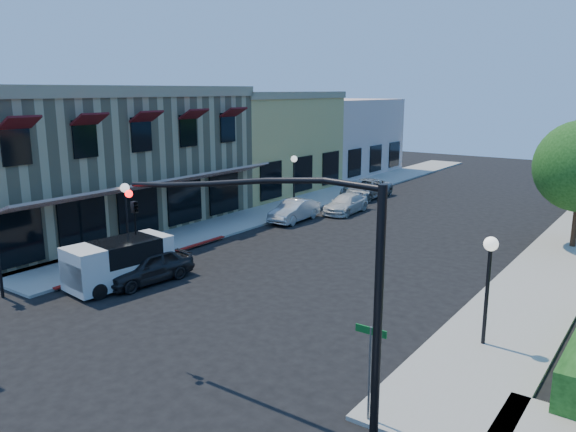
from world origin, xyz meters
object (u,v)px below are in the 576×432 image
Objects in this scene: lamppost_left_far at (294,168)px; parked_car_d at (366,189)px; signal_mast_arm at (296,257)px; parked_car_b at (294,211)px; street_name_sign at (370,359)px; lamppost_left_near at (126,201)px; parked_car_a at (147,266)px; parked_car_c at (346,204)px; white_van at (118,260)px; lamppost_right_near at (489,263)px.

parked_car_d is at bearing 69.29° from lamppost_left_far.
signal_mast_arm is 2.00× the size of parked_car_b.
lamppost_left_near is at bearing 160.07° from street_name_sign.
parked_car_c is (0.00, 16.64, -0.08)m from parked_car_a.
parked_car_a reaches higher than parked_car_c.
white_van is 1.10× the size of parked_car_b.
parked_car_b is at bearing 129.64° from street_name_sign.
street_name_sign reaches higher than parked_car_b.
signal_mast_arm reaches higher than lamppost_left_far.
parked_car_d is at bearing 99.89° from parked_car_a.
lamppost_left_near is 17.00m from lamppost_right_near.
signal_mast_arm is 21.31m from parked_car_b.
signal_mast_arm is 12.19m from white_van.
parked_car_a is (-12.30, 3.80, -1.02)m from street_name_sign.
street_name_sign is at bearing -60.97° from parked_car_d.
parked_car_c is at bearing 75.82° from lamppost_left_near.
street_name_sign is at bearing -19.93° from lamppost_left_near.
signal_mast_arm reaches higher than lamppost_left_near.
white_van is 1.10× the size of parked_car_a.
white_van is (3.08, -2.97, -1.66)m from lamppost_left_near.
lamppost_left_far is (0.00, 14.00, 0.00)m from lamppost_left_near.
parked_car_c is at bearing -74.43° from parked_car_d.
white_van reaches higher than parked_car_a.
parked_car_d is (0.00, 9.35, 0.03)m from parked_car_b.
lamppost_left_near is 14.00m from lamppost_left_far.
signal_mast_arm is 12.06m from parked_car_a.
signal_mast_arm is 25.07m from lamppost_left_far.
street_name_sign is 5.98m from lamppost_right_near.
lamppost_left_far is 16.55m from parked_car_a.
white_van is (-13.92, -2.97, -1.66)m from lamppost_right_near.
lamppost_right_near is at bearing -49.74° from parked_car_c.
lamppost_right_near is 14.33m from white_van.
lamppost_left_near is 0.87× the size of parked_car_c.
parked_car_d is (-13.70, 25.88, -1.01)m from street_name_sign.
parked_car_c is (1.40, 3.91, -0.06)m from parked_car_b.
street_name_sign is 25.48m from lamppost_left_far.
lamppost_right_near is (17.00, -14.00, 0.00)m from lamppost_left_far.
parked_car_a is 0.81× the size of parked_car_d.
parked_car_a is 0.97× the size of parked_car_c.
signal_mast_arm is 2.24× the size of lamppost_left_near.
lamppost_right_near is 18.32m from parked_car_b.
lamppost_left_far is 0.72× the size of parked_car_d.
signal_mast_arm reaches higher than white_van.
lamppost_left_far reaches higher than parked_car_a.
signal_mast_arm is 2.00× the size of parked_car_a.
parked_car_c is at bearing 96.26° from parked_car_a.
parked_car_c is (-10.66, 21.15, -3.49)m from signal_mast_arm.
street_name_sign is 0.62× the size of parked_car_a.
lamppost_left_near reaches higher than white_van.
lamppost_left_near is 0.89× the size of parked_car_b.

